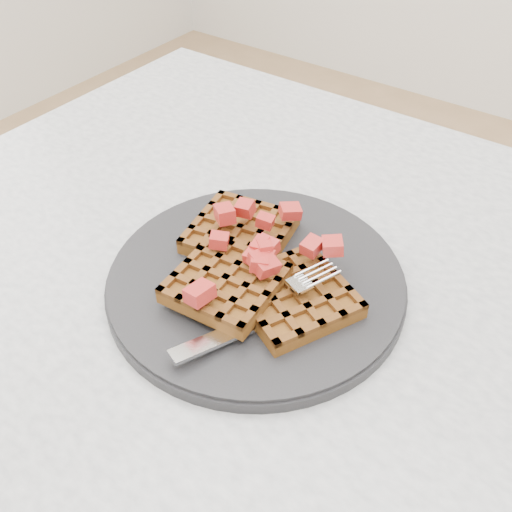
% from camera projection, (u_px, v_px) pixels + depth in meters
% --- Properties ---
extents(table, '(1.20, 0.80, 0.75)m').
position_uv_depth(table, '(376.00, 416.00, 0.59)').
color(table, silver).
rests_on(table, ground).
extents(plate, '(0.29, 0.29, 0.02)m').
position_uv_depth(plate, '(256.00, 280.00, 0.56)').
color(plate, black).
rests_on(plate, table).
extents(waffles, '(0.22, 0.18, 0.03)m').
position_uv_depth(waffles, '(254.00, 268.00, 0.54)').
color(waffles, brown).
rests_on(waffles, plate).
extents(strawberry_pile, '(0.15, 0.15, 0.02)m').
position_uv_depth(strawberry_pile, '(256.00, 245.00, 0.53)').
color(strawberry_pile, '#A11514').
rests_on(strawberry_pile, waffles).
extents(fork, '(0.09, 0.18, 0.02)m').
position_uv_depth(fork, '(269.00, 313.00, 0.51)').
color(fork, silver).
rests_on(fork, plate).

